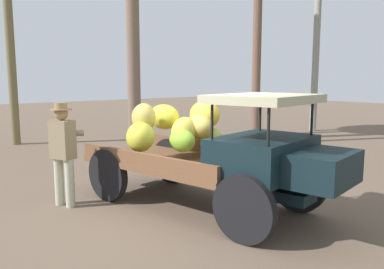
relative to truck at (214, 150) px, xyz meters
name	(u,v)px	position (x,y,z in m)	size (l,w,h in m)	color
ground_plane	(195,210)	(-0.11, -0.30, -0.98)	(60.00, 60.00, 0.00)	brown
truck	(214,150)	(0.00, 0.00, 0.00)	(4.62, 2.33, 1.90)	black
farmer	(63,148)	(-1.71, -1.80, 0.01)	(0.55, 0.51, 1.73)	#B1B199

